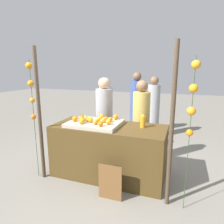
{
  "coord_description": "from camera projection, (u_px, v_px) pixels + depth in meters",
  "views": [
    {
      "loc": [
        1.11,
        -2.92,
        1.78
      ],
      "look_at": [
        0.0,
        0.15,
        1.07
      ],
      "focal_mm": 31.99,
      "sensor_mm": 36.0,
      "label": 1
    }
  ],
  "objects": [
    {
      "name": "juice_bottle",
      "position": [
        143.0,
        122.0,
        3.14
      ],
      "size": [
        0.08,
        0.08,
        0.2
      ],
      "color": "orange",
      "rests_on": "stall_counter"
    },
    {
      "name": "orange_2",
      "position": [
        82.0,
        116.0,
        3.46
      ],
      "size": [
        0.08,
        0.08,
        0.08
      ],
      "primitive_type": "sphere",
      "color": "orange",
      "rests_on": "orange_tray"
    },
    {
      "name": "orange_8",
      "position": [
        104.0,
        120.0,
        3.21
      ],
      "size": [
        0.09,
        0.09,
        0.09
      ],
      "primitive_type": "sphere",
      "color": "orange",
      "rests_on": "orange_tray"
    },
    {
      "name": "orange_16",
      "position": [
        116.0,
        117.0,
        3.4
      ],
      "size": [
        0.09,
        0.09,
        0.09
      ],
      "primitive_type": "sphere",
      "color": "orange",
      "rests_on": "orange_tray"
    },
    {
      "name": "orange_12",
      "position": [
        88.0,
        119.0,
        3.28
      ],
      "size": [
        0.07,
        0.07,
        0.07
      ],
      "primitive_type": "sphere",
      "color": "orange",
      "rests_on": "orange_tray"
    },
    {
      "name": "orange_0",
      "position": [
        75.0,
        119.0,
        3.28
      ],
      "size": [
        0.09,
        0.09,
        0.09
      ],
      "primitive_type": "sphere",
      "color": "orange",
      "rests_on": "orange_tray"
    },
    {
      "name": "chalkboard_sign",
      "position": [
        110.0,
        183.0,
        2.73
      ],
      "size": [
        0.33,
        0.03,
        0.52
      ],
      "color": "brown",
      "rests_on": "ground_plane"
    },
    {
      "name": "crowd_person_0",
      "position": [
        106.0,
        113.0,
        4.83
      ],
      "size": [
        0.31,
        0.31,
        1.57
      ],
      "color": "#99999E",
      "rests_on": "ground_plane"
    },
    {
      "name": "crowd_person_2",
      "position": [
        153.0,
        109.0,
        5.19
      ],
      "size": [
        0.32,
        0.32,
        1.59
      ],
      "color": "#99999E",
      "rests_on": "ground_plane"
    },
    {
      "name": "orange_15",
      "position": [
        110.0,
        119.0,
        3.26
      ],
      "size": [
        0.08,
        0.08,
        0.08
      ],
      "primitive_type": "sphere",
      "color": "orange",
      "rests_on": "orange_tray"
    },
    {
      "name": "orange_13",
      "position": [
        98.0,
        120.0,
        3.22
      ],
      "size": [
        0.08,
        0.08,
        0.08
      ],
      "primitive_type": "sphere",
      "color": "orange",
      "rests_on": "orange_tray"
    },
    {
      "name": "stall_counter",
      "position": [
        109.0,
        151.0,
        3.34
      ],
      "size": [
        1.84,
        0.8,
        0.87
      ],
      "primitive_type": "cube",
      "color": "#4C3819",
      "rests_on": "ground_plane"
    },
    {
      "name": "orange_9",
      "position": [
        106.0,
        119.0,
        3.28
      ],
      "size": [
        0.08,
        0.08,
        0.08
      ],
      "primitive_type": "sphere",
      "color": "orange",
      "rests_on": "orange_tray"
    },
    {
      "name": "vendor_right",
      "position": [
        141.0,
        125.0,
        3.74
      ],
      "size": [
        0.32,
        0.32,
        1.58
      ],
      "color": "tan",
      "rests_on": "ground_plane"
    },
    {
      "name": "orange_11",
      "position": [
        91.0,
        120.0,
        3.22
      ],
      "size": [
        0.08,
        0.08,
        0.08
      ],
      "primitive_type": "sphere",
      "color": "orange",
      "rests_on": "orange_tray"
    },
    {
      "name": "orange_1",
      "position": [
        100.0,
        124.0,
        3.0
      ],
      "size": [
        0.08,
        0.08,
        0.08
      ],
      "primitive_type": "sphere",
      "color": "orange",
      "rests_on": "orange_tray"
    },
    {
      "name": "orange_5",
      "position": [
        87.0,
        118.0,
        3.34
      ],
      "size": [
        0.08,
        0.08,
        0.08
      ],
      "primitive_type": "sphere",
      "color": "orange",
      "rests_on": "orange_tray"
    },
    {
      "name": "vendor_left",
      "position": [
        104.0,
        121.0,
        4.0
      ],
      "size": [
        0.32,
        0.32,
        1.61
      ],
      "color": "#99999E",
      "rests_on": "ground_plane"
    },
    {
      "name": "garland_strand_left",
      "position": [
        31.0,
        88.0,
        3.08
      ],
      "size": [
        0.11,
        0.11,
        1.92
      ],
      "color": "#2D4C23",
      "rests_on": "ground_plane"
    },
    {
      "name": "crowd_person_1",
      "position": [
        136.0,
        105.0,
        5.49
      ],
      "size": [
        0.34,
        0.34,
        1.69
      ],
      "color": "#384C8C",
      "rests_on": "ground_plane"
    },
    {
      "name": "orange_4",
      "position": [
        96.0,
        122.0,
        3.1
      ],
      "size": [
        0.08,
        0.08,
        0.08
      ],
      "primitive_type": "sphere",
      "color": "orange",
      "rests_on": "orange_tray"
    },
    {
      "name": "orange_10",
      "position": [
        108.0,
        122.0,
        3.09
      ],
      "size": [
        0.09,
        0.09,
        0.09
      ],
      "primitive_type": "sphere",
      "color": "orange",
      "rests_on": "orange_tray"
    },
    {
      "name": "orange_3",
      "position": [
        82.0,
        121.0,
        3.12
      ],
      "size": [
        0.09,
        0.09,
        0.09
      ],
      "primitive_type": "sphere",
      "color": "orange",
      "rests_on": "orange_tray"
    },
    {
      "name": "garland_strand_right",
      "position": [
        193.0,
        97.0,
        2.29
      ],
      "size": [
        0.11,
        0.11,
        1.92
      ],
      "color": "#2D4C23",
      "rests_on": "ground_plane"
    },
    {
      "name": "orange_7",
      "position": [
        82.0,
        120.0,
        3.21
      ],
      "size": [
        0.09,
        0.09,
        0.09
      ],
      "primitive_type": "sphere",
      "color": "orange",
      "rests_on": "orange_tray"
    },
    {
      "name": "ground_plane",
      "position": [
        109.0,
        174.0,
        3.43
      ],
      "size": [
        24.0,
        24.0,
        0.0
      ],
      "primitive_type": "plane",
      "color": "gray"
    },
    {
      "name": "orange_14",
      "position": [
        102.0,
        116.0,
        3.43
      ],
      "size": [
        0.09,
        0.09,
        0.09
      ],
      "primitive_type": "sphere",
      "color": "orange",
      "rests_on": "orange_tray"
    },
    {
      "name": "orange_tray",
      "position": [
        95.0,
        123.0,
        3.28
      ],
      "size": [
        0.85,
        0.64,
        0.06
      ],
      "primitive_type": "cube",
      "color": "#B2AD99",
      "rests_on": "stall_counter"
    },
    {
      "name": "canopy_post_left",
      "position": [
        40.0,
        116.0,
        3.13
      ],
      "size": [
        0.06,
        0.06,
        2.11
      ],
      "primitive_type": "cylinder",
      "color": "#473828",
      "rests_on": "ground_plane"
    },
    {
      "name": "orange_6",
      "position": [
        81.0,
        118.0,
        3.33
      ],
      "size": [
        0.09,
        0.09,
        0.09
      ],
      "primitive_type": "sphere",
      "color": "orange",
      "rests_on": "orange_tray"
    },
    {
      "name": "canopy_post_right",
      "position": [
        172.0,
        128.0,
        2.47
      ],
      "size": [
        0.06,
        0.06,
        2.11
      ],
      "primitive_type": "cylinder",
      "color": "#473828",
      "rests_on": "ground_plane"
    }
  ]
}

